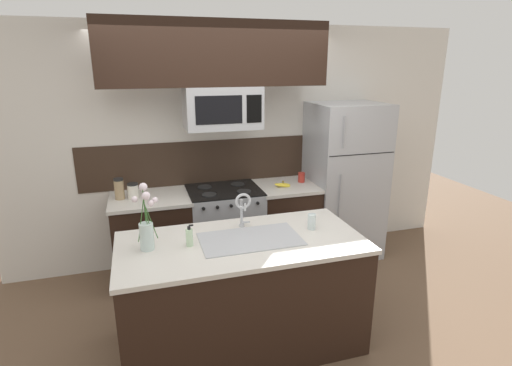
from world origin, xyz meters
The scene contains 19 objects.
ground_plane centered at (0.00, 0.00, 0.00)m, with size 10.00×10.00×0.00m, color brown.
rear_partition centered at (0.30, 1.28, 1.30)m, with size 5.20×0.10×2.60m, color silver.
splash_band centered at (0.00, 1.22, 1.15)m, with size 2.92×0.01×0.48m, color #332319.
back_counter_left centered at (-0.76, 0.90, 0.46)m, with size 0.79×0.65×0.91m.
back_counter_right centered at (0.70, 0.90, 0.46)m, with size 0.67×0.65×0.91m.
stove_range centered at (0.00, 0.90, 0.46)m, with size 0.76×0.64×0.93m.
microwave centered at (0.00, 0.88, 1.78)m, with size 0.74×0.40×0.41m.
upper_cabinet_band centered at (-0.06, 0.85, 2.28)m, with size 2.16×0.34×0.60m, color black.
refrigerator centered at (1.41, 0.92, 0.89)m, with size 0.80×0.74×1.78m.
storage_jar_tall centered at (-1.04, 0.93, 1.02)m, with size 0.09×0.09×0.21m.
storage_jar_medium centered at (-0.91, 0.91, 0.99)m, with size 0.11×0.11×0.15m.
banana_bunch centered at (0.64, 0.84, 0.93)m, with size 0.19×0.12×0.08m.
coffee_tin centered at (0.90, 0.95, 0.97)m, with size 0.08×0.08×0.11m, color #B22D23.
island_counter centered at (-0.14, -0.35, 0.46)m, with size 1.86×0.90×0.91m.
kitchen_sink centered at (-0.07, -0.35, 0.84)m, with size 0.76×0.44×0.16m.
sink_faucet centered at (-0.07, -0.13, 1.11)m, with size 0.14×0.14×0.31m.
dish_soap_bottle centered at (-0.52, -0.33, 0.98)m, with size 0.06×0.05×0.16m.
drinking_glass centered at (0.46, -0.30, 0.97)m, with size 0.07×0.07×0.13m.
flower_vase centered at (-0.82, -0.29, 1.06)m, with size 0.18×0.14×0.48m.
Camera 1 is at (-0.83, -3.03, 2.20)m, focal length 28.00 mm.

